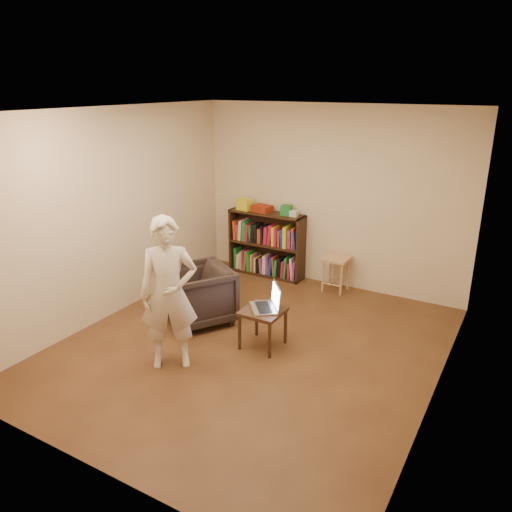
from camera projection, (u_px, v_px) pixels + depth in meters
The scene contains 15 objects.
floor at pixel (251, 346), 5.71m from camera, with size 4.50×4.50×0.00m, color #4A2918.
ceiling at pixel (250, 111), 4.85m from camera, with size 4.50×4.50×0.00m, color white.
wall_back at pixel (331, 198), 7.12m from camera, with size 4.00×4.00×0.00m, color beige.
wall_left at pixel (113, 214), 6.22m from camera, with size 4.50×4.50×0.00m, color beige.
wall_right at pixel (448, 272), 4.34m from camera, with size 4.50×4.50×0.00m, color beige.
bookshelf at pixel (267, 247), 7.72m from camera, with size 1.20×0.30×1.00m.
box_yellow at pixel (245, 204), 7.65m from camera, with size 0.22×0.16×0.18m, color yellow.
red_cloth at pixel (262, 209), 7.55m from camera, with size 0.29×0.21×0.10m, color maroon.
box_green at pixel (286, 210), 7.36m from camera, with size 0.15×0.15×0.15m, color #1F7530.
box_white at pixel (294, 213), 7.30m from camera, with size 0.11×0.11×0.09m, color beige.
stool at pixel (336, 264), 7.11m from camera, with size 0.35×0.35×0.51m.
armchair at pixel (198, 295), 6.20m from camera, with size 0.77×0.79×0.72m, color black.
side_table at pixel (263, 316), 5.60m from camera, with size 0.44×0.44×0.45m.
laptop at pixel (268, 303), 5.59m from camera, with size 0.47×0.48×0.28m.
person at pixel (169, 294), 5.10m from camera, with size 0.59×0.39×1.63m, color beige.
Camera 1 is at (2.57, -4.34, 2.87)m, focal length 35.00 mm.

